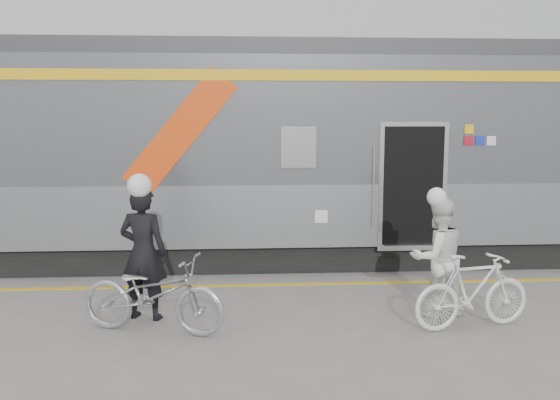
{
  "coord_description": "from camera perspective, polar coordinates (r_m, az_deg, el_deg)",
  "views": [
    {
      "loc": [
        0.07,
        -7.35,
        2.77
      ],
      "look_at": [
        0.64,
        1.6,
        1.5
      ],
      "focal_mm": 38.0,
      "sensor_mm": 36.0,
      "label": 1
    }
  ],
  "objects": [
    {
      "name": "train",
      "position": [
        11.59,
        0.14,
        4.52
      ],
      "size": [
        24.0,
        3.17,
        4.1
      ],
      "color": "black",
      "rests_on": "ground"
    },
    {
      "name": "man",
      "position": [
        8.31,
        -13.02,
        -5.0
      ],
      "size": [
        0.77,
        0.61,
        1.84
      ],
      "primitive_type": "imported",
      "rotation": [
        0.0,
        0.0,
        2.86
      ],
      "color": "black",
      "rests_on": "ground"
    },
    {
      "name": "bicycle_right",
      "position": [
        8.22,
        18.06,
        -8.35
      ],
      "size": [
        1.73,
        0.8,
        1.0
      ],
      "primitive_type": "imported",
      "rotation": [
        0.0,
        0.0,
        1.78
      ],
      "color": "silver",
      "rests_on": "ground"
    },
    {
      "name": "ground",
      "position": [
        7.85,
        -4.0,
        -12.61
      ],
      "size": [
        90.0,
        90.0,
        0.0
      ],
      "primitive_type": "plane",
      "color": "slate",
      "rests_on": "ground"
    },
    {
      "name": "helmet_woman",
      "position": [
        8.37,
        15.15,
        1.05
      ],
      "size": [
        0.26,
        0.26,
        0.26
      ],
      "primitive_type": "sphere",
      "color": "white",
      "rests_on": "woman"
    },
    {
      "name": "helmet_man",
      "position": [
        8.14,
        -13.26,
        2.43
      ],
      "size": [
        0.32,
        0.32,
        0.32
      ],
      "primitive_type": "sphere",
      "color": "white",
      "rests_on": "man"
    },
    {
      "name": "safety_strip",
      "position": [
        9.89,
        -3.93,
        -8.19
      ],
      "size": [
        24.0,
        0.12,
        0.01
      ],
      "primitive_type": "cube",
      "color": "gold",
      "rests_on": "ground"
    },
    {
      "name": "woman",
      "position": [
        8.54,
        14.91,
        -5.36
      ],
      "size": [
        0.92,
        0.78,
        1.66
      ],
      "primitive_type": "imported",
      "rotation": [
        0.0,
        0.0,
        3.35
      ],
      "color": "white",
      "rests_on": "ground"
    },
    {
      "name": "bicycle_left",
      "position": [
        7.86,
        -12.12,
        -8.85
      ],
      "size": [
        2.04,
        1.19,
        1.01
      ],
      "primitive_type": "imported",
      "rotation": [
        0.0,
        0.0,
        1.29
      ],
      "color": "#A5A8AD",
      "rests_on": "ground"
    }
  ]
}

